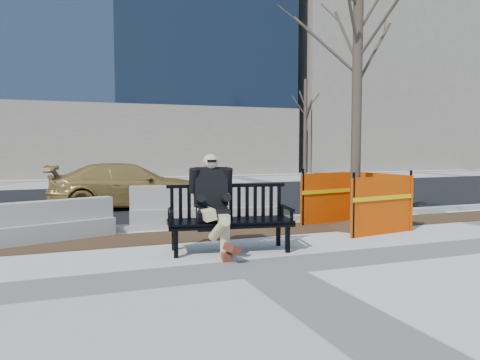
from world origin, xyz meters
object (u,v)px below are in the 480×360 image
object	(u,v)px
sedan	(129,208)
jersey_barrier_left	(42,242)
bench	(230,251)
tree_fence	(354,228)
jersey_barrier_right	(205,226)
seated_man	(212,251)

from	to	relation	value
sedan	jersey_barrier_left	distance (m)	4.60
bench	tree_fence	distance (m)	3.35
tree_fence	jersey_barrier_right	distance (m)	3.17
tree_fence	sedan	world-z (taller)	tree_fence
seated_man	bench	bearing A→B (deg)	-10.84
seated_man	jersey_barrier_left	bearing A→B (deg)	154.58
seated_man	tree_fence	bearing A→B (deg)	25.32
tree_fence	sedan	bearing A→B (deg)	129.23
bench	sedan	xyz separation A→B (m)	(-0.85, 6.02, 0.00)
seated_man	sedan	bearing A→B (deg)	104.60
bench	jersey_barrier_right	world-z (taller)	bench
tree_fence	sedan	size ratio (longest dim) A/B	1.44
sedan	jersey_barrier_left	size ratio (longest dim) A/B	1.65
seated_man	jersey_barrier_right	size ratio (longest dim) A/B	0.52
sedan	seated_man	bearing A→B (deg)	-170.86
bench	seated_man	world-z (taller)	seated_man
seated_man	jersey_barrier_right	distance (m)	2.41
jersey_barrier_left	bench	bearing A→B (deg)	-50.86
seated_man	sedan	distance (m)	5.95
bench	tree_fence	bearing A→B (deg)	28.30
bench	tree_fence	world-z (taller)	tree_fence
bench	seated_man	distance (m)	0.30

